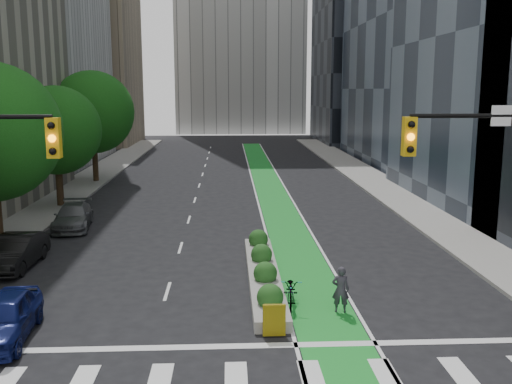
{
  "coord_description": "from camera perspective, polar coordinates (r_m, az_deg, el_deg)",
  "views": [
    {
      "loc": [
        -0.15,
        -14.59,
        7.5
      ],
      "look_at": [
        1.06,
        10.31,
        3.0
      ],
      "focal_mm": 40.0,
      "sensor_mm": 36.0,
      "label": 1
    }
  ],
  "objects": [
    {
      "name": "bicycle",
      "position": [
        20.29,
        3.53,
        -9.85
      ],
      "size": [
        0.93,
        2.12,
        1.08
      ],
      "primitive_type": "imported",
      "rotation": [
        0.0,
        0.0,
        -0.1
      ],
      "color": "gray",
      "rests_on": "ground"
    },
    {
      "name": "sidewalk_left",
      "position": [
        41.93,
        -18.85,
        -0.52
      ],
      "size": [
        3.6,
        90.0,
        0.15
      ],
      "primitive_type": "cube",
      "color": "gray",
      "rests_on": "ground"
    },
    {
      "name": "parked_car_left_mid",
      "position": [
        26.35,
        -22.87,
        -5.54
      ],
      "size": [
        1.6,
        4.31,
        1.41
      ],
      "primitive_type": "imported",
      "rotation": [
        0.0,
        0.0,
        -0.03
      ],
      "color": "black",
      "rests_on": "ground"
    },
    {
      "name": "median_planter",
      "position": [
        22.81,
        0.77,
        -7.98
      ],
      "size": [
        1.2,
        10.26,
        1.1
      ],
      "color": "gray",
      "rests_on": "ground"
    },
    {
      "name": "building_dark_end",
      "position": [
        85.26,
        11.27,
        14.41
      ],
      "size": [
        14.0,
        18.0,
        28.0
      ],
      "primitive_type": "cube",
      "color": "black",
      "rests_on": "ground"
    },
    {
      "name": "parked_car_left_far",
      "position": [
        32.71,
        -17.83,
        -2.34
      ],
      "size": [
        2.42,
        4.75,
        1.32
      ],
      "primitive_type": "imported",
      "rotation": [
        0.0,
        0.0,
        0.13
      ],
      "color": "#505254",
      "rests_on": "ground"
    },
    {
      "name": "tree_midfar",
      "position": [
        38.25,
        -19.34,
        5.83
      ],
      "size": [
        5.6,
        5.6,
        7.76
      ],
      "color": "black",
      "rests_on": "ground"
    },
    {
      "name": "bike_lane_paint",
      "position": [
        45.32,
        1.26,
        0.71
      ],
      "size": [
        2.2,
        70.0,
        0.01
      ],
      "primitive_type": "cube",
      "color": "#198B29",
      "rests_on": "ground"
    },
    {
      "name": "cyclist",
      "position": [
        19.8,
        8.45,
        -9.62
      ],
      "size": [
        0.64,
        0.46,
        1.62
      ],
      "primitive_type": "imported",
      "rotation": [
        0.0,
        0.0,
        3.01
      ],
      "color": "#322E38",
      "rests_on": "ground"
    },
    {
      "name": "parked_car_left_near",
      "position": [
        19.19,
        -23.98,
        -11.42
      ],
      "size": [
        1.98,
        4.26,
        1.41
      ],
      "primitive_type": "imported",
      "rotation": [
        0.0,
        0.0,
        0.08
      ],
      "color": "#0C144C",
      "rests_on": "ground"
    },
    {
      "name": "sidewalk_right",
      "position": [
        42.01,
        13.8,
        -0.25
      ],
      "size": [
        3.6,
        90.0,
        0.15
      ],
      "primitive_type": "cube",
      "color": "gray",
      "rests_on": "ground"
    },
    {
      "name": "tree_far",
      "position": [
        47.87,
        -16.01,
        7.68
      ],
      "size": [
        6.6,
        6.6,
        9.0
      ],
      "color": "black",
      "rests_on": "ground"
    },
    {
      "name": "ground",
      "position": [
        16.4,
        -2.03,
        -16.98
      ],
      "size": [
        160.0,
        160.0,
        0.0
      ],
      "primitive_type": "plane",
      "color": "black",
      "rests_on": "ground"
    },
    {
      "name": "building_tan_far",
      "position": [
        83.18,
        -17.06,
        13.58
      ],
      "size": [
        14.0,
        16.0,
        26.0
      ],
      "primitive_type": "cube",
      "color": "tan",
      "rests_on": "ground"
    }
  ]
}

